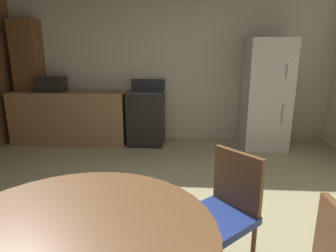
{
  "coord_description": "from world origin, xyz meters",
  "views": [
    {
      "loc": [
        0.37,
        -1.86,
        1.47
      ],
      "look_at": [
        0.17,
        0.94,
        0.77
      ],
      "focal_mm": 29.52,
      "sensor_mm": 36.0,
      "label": 1
    }
  ],
  "objects": [
    {
      "name": "ground_plane",
      "position": [
        0.0,
        0.0,
        0.0
      ],
      "size": [
        14.0,
        14.0,
        0.0
      ],
      "primitive_type": "plane",
      "color": "tan"
    },
    {
      "name": "pantry_column",
      "position": [
        -2.45,
        2.96,
        1.05
      ],
      "size": [
        0.44,
        0.36,
        2.1
      ],
      "primitive_type": "cube",
      "color": "brown",
      "rests_on": "ground"
    },
    {
      "name": "oven_range",
      "position": [
        -0.34,
        2.78,
        0.47
      ],
      "size": [
        0.6,
        0.6,
        1.1
      ],
      "color": "black",
      "rests_on": "ground"
    },
    {
      "name": "kitchen_counter",
      "position": [
        -1.68,
        2.78,
        0.45
      ],
      "size": [
        1.98,
        0.6,
        0.9
      ],
      "primitive_type": "cube",
      "color": "#9E754C",
      "rests_on": "ground"
    },
    {
      "name": "chair_northeast",
      "position": [
        0.63,
        -0.19,
        0.5
      ],
      "size": [
        0.57,
        0.57,
        0.87
      ],
      "rotation": [
        0.0,
        0.0,
        3.89
      ],
      "color": "brown",
      "rests_on": "ground"
    },
    {
      "name": "microwave",
      "position": [
        -1.98,
        2.78,
        1.03
      ],
      "size": [
        0.44,
        0.32,
        0.26
      ],
      "primitive_type": "cube",
      "color": "black",
      "rests_on": "kitchen_counter"
    },
    {
      "name": "refrigerator",
      "position": [
        1.64,
        2.73,
        0.88
      ],
      "size": [
        0.68,
        0.68,
        1.76
      ],
      "color": "silver",
      "rests_on": "ground"
    },
    {
      "name": "wall_back",
      "position": [
        0.0,
        3.18,
        1.35
      ],
      "size": [
        5.94,
        0.12,
        2.7
      ],
      "primitive_type": "cube",
      "color": "beige",
      "rests_on": "ground"
    }
  ]
}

